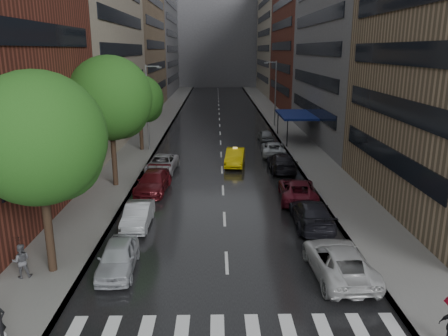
{
  "coord_description": "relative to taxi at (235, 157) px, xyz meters",
  "views": [
    {
      "loc": [
        -0.51,
        -16.48,
        10.67
      ],
      "look_at": [
        0.0,
        11.63,
        3.0
      ],
      "focal_mm": 35.0,
      "sensor_mm": 36.0,
      "label": 1
    }
  ],
  "objects": [
    {
      "name": "ground",
      "position": [
        -1.27,
        -23.66,
        -0.8
      ],
      "size": [
        220.0,
        220.0,
        0.0
      ],
      "primitive_type": "plane",
      "color": "gray",
      "rests_on": "ground"
    },
    {
      "name": "road",
      "position": [
        -1.27,
        26.34,
        -0.79
      ],
      "size": [
        14.0,
        140.0,
        0.01
      ],
      "primitive_type": "cube",
      "color": "black",
      "rests_on": "ground"
    },
    {
      "name": "sidewalk_left",
      "position": [
        -10.27,
        26.34,
        -0.72
      ],
      "size": [
        4.0,
        140.0,
        0.15
      ],
      "primitive_type": "cube",
      "color": "gray",
      "rests_on": "ground"
    },
    {
      "name": "sidewalk_right",
      "position": [
        7.73,
        26.34,
        -0.72
      ],
      "size": [
        4.0,
        140.0,
        0.15
      ],
      "primitive_type": "cube",
      "color": "gray",
      "rests_on": "ground"
    },
    {
      "name": "crosswalk",
      "position": [
        -1.07,
        -25.66,
        -0.78
      ],
      "size": [
        13.15,
        2.8,
        0.01
      ],
      "color": "silver",
      "rests_on": "ground"
    },
    {
      "name": "buildings_left",
      "position": [
        -16.27,
        35.13,
        15.19
      ],
      "size": [
        8.0,
        108.0,
        38.0
      ],
      "color": "maroon",
      "rests_on": "ground"
    },
    {
      "name": "buildings_right",
      "position": [
        13.73,
        33.04,
        14.24
      ],
      "size": [
        8.05,
        109.1,
        36.0
      ],
      "color": "#937A5B",
      "rests_on": "ground"
    },
    {
      "name": "building_far",
      "position": [
        -1.27,
        94.34,
        15.2
      ],
      "size": [
        40.0,
        14.0,
        32.0
      ],
      "primitive_type": "cube",
      "color": "slate",
      "rests_on": "ground"
    },
    {
      "name": "tree_near",
      "position": [
        -9.87,
        -20.54,
        5.95
      ],
      "size": [
        6.18,
        6.18,
        9.85
      ],
      "color": "#382619",
      "rests_on": "ground"
    },
    {
      "name": "tree_mid",
      "position": [
        -9.87,
        -6.5,
        6.26
      ],
      "size": [
        6.46,
        6.46,
        10.3
      ],
      "color": "#382619",
      "rests_on": "ground"
    },
    {
      "name": "tree_far",
      "position": [
        -9.87,
        6.34,
        4.76
      ],
      "size": [
        5.1,
        5.1,
        8.13
      ],
      "color": "#382619",
      "rests_on": "ground"
    },
    {
      "name": "taxi",
      "position": [
        0.0,
        0.0,
        0.0
      ],
      "size": [
        2.24,
        5.0,
        1.59
      ],
      "primitive_type": "imported",
      "rotation": [
        0.0,
        0.0,
        -0.12
      ],
      "color": "yellow",
      "rests_on": "ground"
    },
    {
      "name": "parked_cars_left",
      "position": [
        -6.67,
        -9.55,
        -0.04
      ],
      "size": [
        2.89,
        23.23,
        1.58
      ],
      "color": "#AFB2B9",
      "rests_on": "ground"
    },
    {
      "name": "parked_cars_right",
      "position": [
        4.13,
        -7.85,
        -0.03
      ],
      "size": [
        3.02,
        37.37,
        1.61
      ],
      "color": "silver",
      "rests_on": "ground"
    },
    {
      "name": "ped_black_umbrella",
      "position": [
        -11.04,
        -21.22,
        0.59
      ],
      "size": [
        0.98,
        0.98,
        2.09
      ],
      "color": "#525257",
      "rests_on": "sidewalk_left"
    },
    {
      "name": "street_lamp_left",
      "position": [
        -8.99,
        6.34,
        4.09
      ],
      "size": [
        1.74,
        0.22,
        9.0
      ],
      "color": "gray",
      "rests_on": "sidewalk_left"
    },
    {
      "name": "street_lamp_right",
      "position": [
        6.45,
        21.34,
        4.09
      ],
      "size": [
        1.74,
        0.22,
        9.0
      ],
      "color": "gray",
      "rests_on": "sidewalk_right"
    },
    {
      "name": "awning",
      "position": [
        7.71,
        11.34,
        2.34
      ],
      "size": [
        4.0,
        8.0,
        3.12
      ],
      "color": "navy",
      "rests_on": "sidewalk_right"
    }
  ]
}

